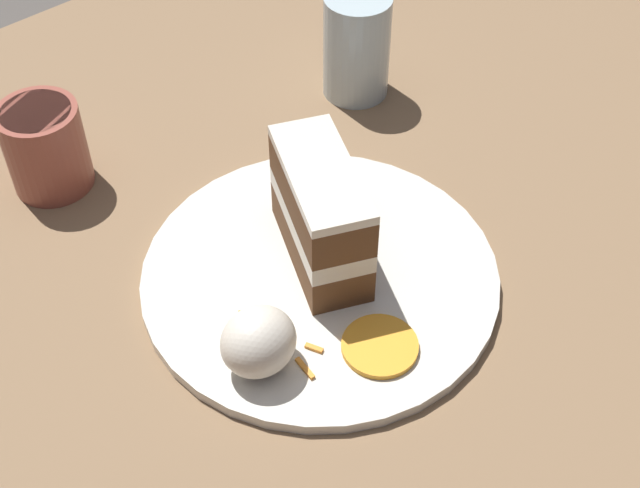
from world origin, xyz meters
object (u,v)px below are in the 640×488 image
object	(u,v)px
plate	(320,276)
cream_dollop	(258,342)
orange_garnish	(380,346)
drinking_glass	(356,52)
coffee_mug	(45,145)
cake_slice	(321,213)

from	to	relation	value
plate	cream_dollop	size ratio (longest dim) A/B	5.05
orange_garnish	drinking_glass	bearing A→B (deg)	-129.28
coffee_mug	drinking_glass	bearing A→B (deg)	165.47
orange_garnish	cream_dollop	bearing A→B (deg)	-32.17
coffee_mug	plate	bearing A→B (deg)	112.83
plate	coffee_mug	world-z (taller)	coffee_mug
cake_slice	plate	bearing A→B (deg)	70.80
cake_slice	orange_garnish	world-z (taller)	cake_slice
drinking_glass	cake_slice	bearing A→B (deg)	40.73
cream_dollop	drinking_glass	bearing A→B (deg)	-143.89
cake_slice	cream_dollop	xyz separation A→B (m)	(0.11, 0.06, -0.02)
orange_garnish	plate	bearing A→B (deg)	-100.46
cream_dollop	coffee_mug	size ratio (longest dim) A/B	0.71
drinking_glass	coffee_mug	distance (m)	0.32
cake_slice	coffee_mug	world-z (taller)	cake_slice
drinking_glass	coffee_mug	xyz separation A→B (m)	(0.31, -0.08, -0.00)
plate	coffee_mug	distance (m)	0.28
drinking_glass	coffee_mug	bearing A→B (deg)	-14.53
cake_slice	orange_garnish	xyz separation A→B (m)	(0.03, 0.10, -0.05)
plate	drinking_glass	xyz separation A→B (m)	(-0.20, -0.18, 0.04)
cake_slice	drinking_glass	world-z (taller)	drinking_glass
plate	cake_slice	distance (m)	0.06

